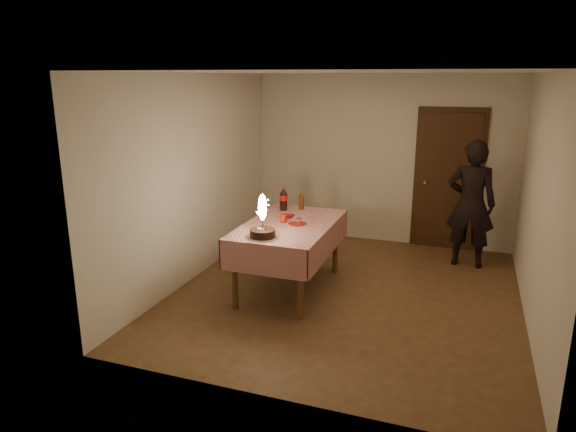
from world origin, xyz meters
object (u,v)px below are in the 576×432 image
object	(u,v)px
dining_table	(289,232)
red_plate	(297,224)
clear_cup	(299,222)
amber_bottle_left	(301,201)
cola_bottle	(284,199)
birthday_cake	(263,227)
red_cup	(283,218)
photographer	(471,204)

from	to	relation	value
dining_table	red_plate	world-z (taller)	red_plate
clear_cup	amber_bottle_left	size ratio (longest dim) A/B	0.35
dining_table	cola_bottle	distance (m)	0.68
birthday_cake	amber_bottle_left	bearing A→B (deg)	89.33
cola_bottle	red_plate	bearing A→B (deg)	-55.88
red_cup	photographer	distance (m)	2.66
dining_table	photographer	bearing A→B (deg)	38.23
birthday_cake	cola_bottle	xyz separation A→B (m)	(-0.19, 1.18, 0.04)
birthday_cake	clear_cup	distance (m)	0.61
red_plate	clear_cup	xyz separation A→B (m)	(0.04, -0.06, 0.04)
dining_table	photographer	distance (m)	2.61
dining_table	cola_bottle	bearing A→B (deg)	116.53
birthday_cake	amber_bottle_left	distance (m)	1.31
photographer	birthday_cake	bearing A→B (deg)	-133.71
dining_table	amber_bottle_left	bearing A→B (deg)	96.17
clear_cup	red_cup	bearing A→B (deg)	160.07
birthday_cake	amber_bottle_left	size ratio (longest dim) A/B	1.91
red_plate	cola_bottle	bearing A→B (deg)	124.12
birthday_cake	cola_bottle	distance (m)	1.20
clear_cup	photographer	distance (m)	2.54
clear_cup	cola_bottle	bearing A→B (deg)	123.94
dining_table	cola_bottle	world-z (taller)	cola_bottle
birthday_cake	red_plate	bearing A→B (deg)	72.81
cola_bottle	clear_cup	bearing A→B (deg)	-56.06
red_cup	cola_bottle	size ratio (longest dim) A/B	0.31
photographer	dining_table	bearing A→B (deg)	-141.77
dining_table	cola_bottle	size ratio (longest dim) A/B	5.42
dining_table	red_plate	distance (m)	0.15
amber_bottle_left	photographer	world-z (taller)	photographer
birthday_cake	red_cup	bearing A→B (deg)	89.47
red_cup	clear_cup	size ratio (longest dim) A/B	1.11
amber_bottle_left	photographer	distance (m)	2.31
red_cup	photographer	world-z (taller)	photographer
red_plate	clear_cup	distance (m)	0.08
red_plate	red_cup	bearing A→B (deg)	173.42
clear_cup	photographer	xyz separation A→B (m)	(1.91, 1.67, -0.01)
red_plate	photographer	xyz separation A→B (m)	(1.94, 1.61, 0.03)
birthday_cake	red_cup	size ratio (longest dim) A/B	4.86
birthday_cake	cola_bottle	bearing A→B (deg)	99.17
clear_cup	cola_bottle	size ratio (longest dim) A/B	0.28
photographer	cola_bottle	bearing A→B (deg)	-155.74
red_plate	cola_bottle	distance (m)	0.70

